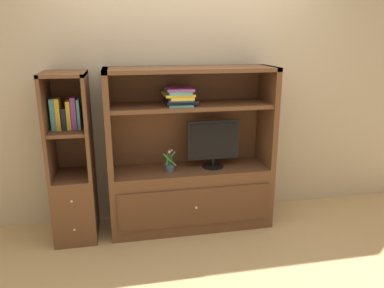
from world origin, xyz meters
TOP-DOWN VIEW (x-y plane):
  - ground_plane at (0.00, 0.00)m, footprint 8.00×8.00m
  - painted_rear_wall at (0.00, 0.75)m, footprint 6.00×0.10m
  - media_console at (0.00, 0.41)m, footprint 1.53×0.49m
  - tv_monitor at (0.21, 0.39)m, footprint 0.49×0.20m
  - potted_plant at (-0.21, 0.35)m, footprint 0.12×0.10m
  - magazine_stack at (-0.11, 0.40)m, footprint 0.30×0.36m
  - bookshelf_tall at (-1.07, 0.41)m, footprint 0.36×0.48m
  - upright_book_row at (-1.09, 0.40)m, footprint 0.24×0.14m

SIDE VIEW (x-z plane):
  - ground_plane at x=0.00m, z-range 0.00..0.00m
  - media_console at x=0.00m, z-range -0.28..1.25m
  - bookshelf_tall at x=-1.07m, z-range -0.23..1.28m
  - potted_plant at x=-0.21m, z-range 0.53..0.75m
  - tv_monitor at x=0.21m, z-range 0.60..1.06m
  - upright_book_row at x=-1.09m, z-range 1.01..1.29m
  - magazine_stack at x=-0.11m, z-range 1.20..1.36m
  - painted_rear_wall at x=0.00m, z-range 0.00..2.80m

